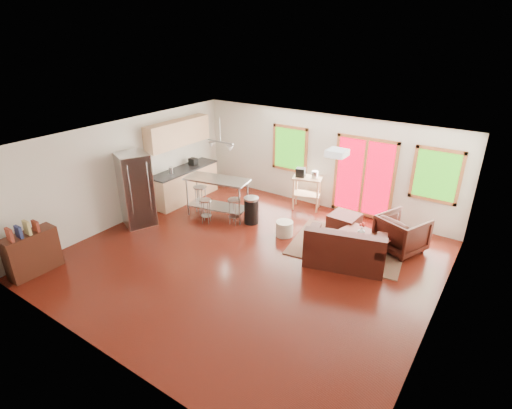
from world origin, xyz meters
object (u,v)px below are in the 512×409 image
Objects in this scene: rug at (347,246)px; loveseat at (345,250)px; ottoman at (344,223)px; armchair at (402,232)px; kitchen_cart at (306,182)px; island at (217,190)px; refrigerator at (136,189)px; coffee_table at (364,235)px.

loveseat is (0.21, -0.72, 0.33)m from rug.
rug is 1.35× the size of loveseat.
rug is at bearing -60.58° from ottoman.
rug is 2.64× the size of armchair.
loveseat is 2.93m from kitchen_cart.
ottoman is (-0.60, 1.40, -0.12)m from loveseat.
ottoman is (-1.41, 0.16, -0.25)m from armchair.
loveseat reaches higher than rug.
island is 1.52× the size of kitchen_cart.
loveseat is 5.29m from refrigerator.
ottoman is at bearing 97.51° from loveseat.
loveseat is 1.57× the size of kitchen_cart.
armchair is 0.53× the size of island.
refrigerator is 1.05× the size of island.
refrigerator is 2.04m from island.
island is (1.40, 1.47, -0.20)m from refrigerator.
loveseat is at bearing 79.44° from armchair.
coffee_table is at bearing -30.10° from kitchen_cart.
kitchen_cart reaches higher than armchair.
loveseat is at bearing -97.12° from coffee_table.
rug is at bearing -161.27° from coffee_table.
island reaches higher than loveseat.
rug is at bearing 43.94° from refrigerator.
refrigerator is at bearing -159.36° from coffee_table.
ottoman reaches higher than coffee_table.
refrigerator is (-5.13, -1.14, 0.59)m from loveseat.
loveseat is 2.74× the size of ottoman.
ottoman is (-0.70, 0.57, -0.12)m from coffee_table.
loveseat is at bearing -73.57° from rug.
ottoman is 0.38× the size of island.
refrigerator reaches higher than armchair.
coffee_table is 0.60× the size of refrigerator.
island is (-3.84, -0.50, 0.39)m from coffee_table.
ottoman is at bearing 16.32° from armchair.
armchair is 0.80× the size of kitchen_cart.
rug is 5.34m from refrigerator.
ottoman is at bearing 119.42° from rug.
kitchen_cart is (1.71, 1.73, 0.07)m from island.
coffee_table is 5.62m from refrigerator.
refrigerator is (-5.23, -1.97, 0.59)m from coffee_table.
rug is 0.83m from loveseat.
refrigerator reaches higher than kitchen_cart.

